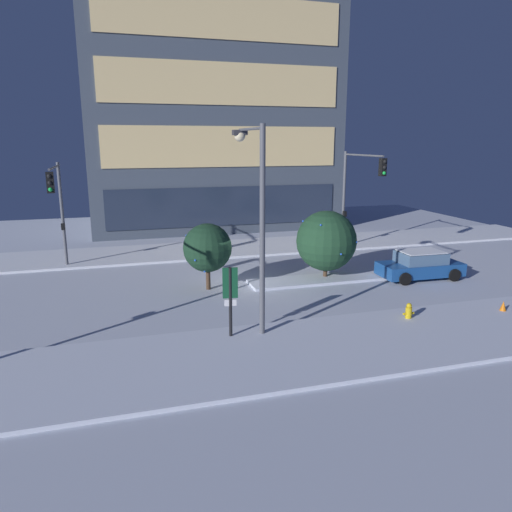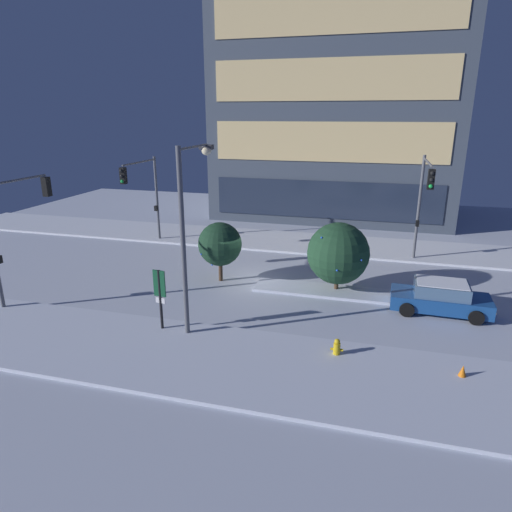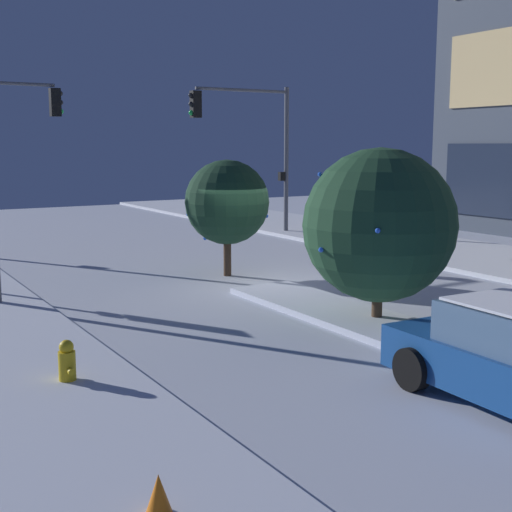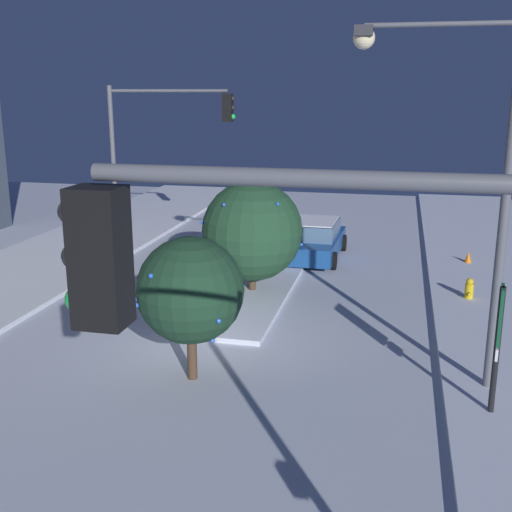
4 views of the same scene
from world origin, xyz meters
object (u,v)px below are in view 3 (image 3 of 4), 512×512
object	(u,v)px
street_lamp_arched	(26,83)
construction_cone	(159,501)
fire_hydrant	(67,365)
decorated_tree_left_of_median	(227,202)
decorated_tree_median	(379,225)
traffic_light_corner_far_left	(250,134)

from	to	relation	value
street_lamp_arched	construction_cone	size ratio (longest dim) A/B	13.99
fire_hydrant	decorated_tree_left_of_median	world-z (taller)	decorated_tree_left_of_median
decorated_tree_median	street_lamp_arched	bearing A→B (deg)	-134.48
decorated_tree_left_of_median	construction_cone	xyz separation A→B (m)	(11.29, -6.94, -1.81)
street_lamp_arched	fire_hydrant	bearing A→B (deg)	-100.51
fire_hydrant	decorated_tree_median	xyz separation A→B (m)	(-0.64, 6.67, 1.68)
fire_hydrant	construction_cone	size ratio (longest dim) A/B	1.40
fire_hydrant	decorated_tree_median	size ratio (longest dim) A/B	0.21
fire_hydrant	decorated_tree_left_of_median	bearing A→B (deg)	136.56
street_lamp_arched	decorated_tree_median	size ratio (longest dim) A/B	2.12
construction_cone	decorated_tree_left_of_median	bearing A→B (deg)	148.40
fire_hydrant	decorated_tree_median	bearing A→B (deg)	95.52
decorated_tree_median	construction_cone	size ratio (longest dim) A/B	6.60
construction_cone	decorated_tree_median	bearing A→B (deg)	125.32
traffic_light_corner_far_left	decorated_tree_median	size ratio (longest dim) A/B	1.65
street_lamp_arched	traffic_light_corner_far_left	bearing A→B (deg)	36.07
construction_cone	fire_hydrant	bearing A→B (deg)	175.20
decorated_tree_median	construction_cone	xyz separation A→B (m)	(4.99, -7.04, -1.78)
traffic_light_corner_far_left	fire_hydrant	distance (m)	18.52
fire_hydrant	construction_cone	distance (m)	4.36
decorated_tree_left_of_median	fire_hydrant	bearing A→B (deg)	-43.44
street_lamp_arched	construction_cone	xyz separation A→B (m)	(10.50, -1.42, -4.76)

